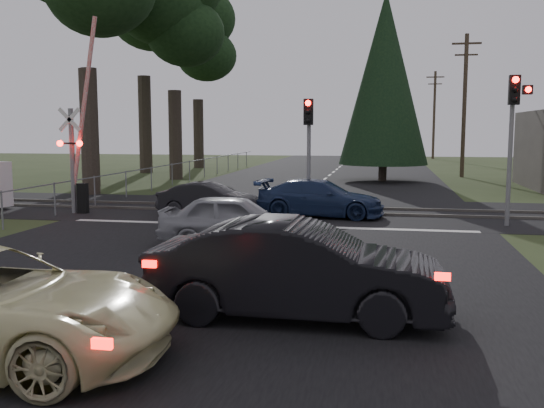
% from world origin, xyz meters
% --- Properties ---
extents(ground, '(120.00, 120.00, 0.00)m').
position_xyz_m(ground, '(0.00, 0.00, 0.00)').
color(ground, '#2D3A1A').
rests_on(ground, ground).
extents(road, '(14.00, 100.00, 0.01)m').
position_xyz_m(road, '(0.00, 10.00, 0.01)').
color(road, black).
rests_on(road, ground).
extents(rail_corridor, '(120.00, 8.00, 0.01)m').
position_xyz_m(rail_corridor, '(0.00, 12.00, 0.01)').
color(rail_corridor, black).
rests_on(rail_corridor, ground).
extents(stop_line, '(13.00, 0.35, 0.00)m').
position_xyz_m(stop_line, '(0.00, 8.20, 0.01)').
color(stop_line, silver).
rests_on(stop_line, ground).
extents(rail_near, '(120.00, 0.12, 0.10)m').
position_xyz_m(rail_near, '(0.00, 11.20, 0.05)').
color(rail_near, '#59544C').
rests_on(rail_near, ground).
extents(rail_far, '(120.00, 0.12, 0.10)m').
position_xyz_m(rail_far, '(0.00, 12.80, 0.05)').
color(rail_far, '#59544C').
rests_on(rail_far, ground).
extents(crossing_signal, '(1.62, 0.38, 6.96)m').
position_xyz_m(crossing_signal, '(-7.27, 9.79, 2.06)').
color(crossing_signal, slate).
rests_on(crossing_signal, ground).
extents(traffic_signal_right, '(0.68, 0.48, 4.70)m').
position_xyz_m(traffic_signal_right, '(7.55, 9.47, 3.31)').
color(traffic_signal_right, slate).
rests_on(traffic_signal_right, ground).
extents(traffic_signal_center, '(0.32, 0.48, 4.10)m').
position_xyz_m(traffic_signal_center, '(1.00, 10.68, 2.81)').
color(traffic_signal_center, slate).
rests_on(traffic_signal_center, ground).
extents(utility_pole_mid, '(1.80, 0.26, 9.00)m').
position_xyz_m(utility_pole_mid, '(8.50, 30.00, 4.73)').
color(utility_pole_mid, '#4C3D2D').
rests_on(utility_pole_mid, ground).
extents(utility_pole_far, '(1.80, 0.26, 9.00)m').
position_xyz_m(utility_pole_far, '(8.50, 55.00, 4.73)').
color(utility_pole_far, '#4C3D2D').
rests_on(utility_pole_far, ground).
extents(euc_tree_c, '(6.00, 6.00, 13.20)m').
position_xyz_m(euc_tree_c, '(-9.00, 25.00, 9.51)').
color(euc_tree_c, '#473D33').
rests_on(euc_tree_c, ground).
extents(euc_tree_e, '(6.00, 6.00, 13.20)m').
position_xyz_m(euc_tree_e, '(-11.00, 36.00, 9.51)').
color(euc_tree_e, '#473D33').
rests_on(euc_tree_e, ground).
extents(conifer_tree, '(5.20, 5.20, 11.00)m').
position_xyz_m(conifer_tree, '(3.50, 26.00, 5.99)').
color(conifer_tree, '#473D33').
rests_on(conifer_tree, ground).
extents(fence_left, '(0.10, 36.00, 1.20)m').
position_xyz_m(fence_left, '(-7.80, 22.50, 0.00)').
color(fence_left, slate).
rests_on(fence_left, ground).
extents(dark_hatchback, '(4.81, 1.72, 1.58)m').
position_xyz_m(dark_hatchback, '(2.31, -0.98, 0.79)').
color(dark_hatchback, black).
rests_on(dark_hatchback, ground).
extents(silver_car, '(4.06, 1.86, 1.35)m').
position_xyz_m(silver_car, '(-0.21, 4.86, 0.67)').
color(silver_car, gray).
rests_on(silver_car, ground).
extents(blue_sedan, '(4.61, 2.24, 1.29)m').
position_xyz_m(blue_sedan, '(1.44, 10.59, 0.65)').
color(blue_sedan, '#19284C').
rests_on(blue_sedan, ground).
extents(dark_car_far, '(3.62, 1.44, 1.17)m').
position_xyz_m(dark_car_far, '(-2.48, 10.09, 0.59)').
color(dark_car_far, black).
rests_on(dark_car_far, ground).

